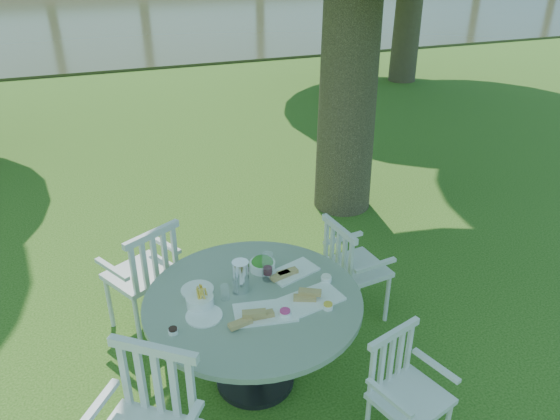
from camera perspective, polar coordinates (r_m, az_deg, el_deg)
The scene contains 6 objects.
ground at distance 4.80m, azimuth 0.79°, elevation -10.07°, with size 140.00×140.00×0.00m, color #1E410D.
table at distance 3.76m, azimuth -2.79°, elevation -10.80°, with size 1.46×1.46×0.74m.
chair_ne at distance 4.43m, azimuth 7.17°, elevation -5.60°, with size 0.48×0.51×0.90m.
chair_nw at distance 4.37m, azimuth -13.65°, elevation -6.22°, with size 0.64×0.63×0.96m.
chair_se at distance 3.54m, azimuth 12.55°, elevation -17.26°, with size 0.52×0.50×0.82m.
tableware at distance 3.70m, azimuth -2.98°, elevation -7.98°, with size 1.17×0.72×0.23m.
Camera 1 is at (-1.30, -3.55, 2.96)m, focal length 35.00 mm.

